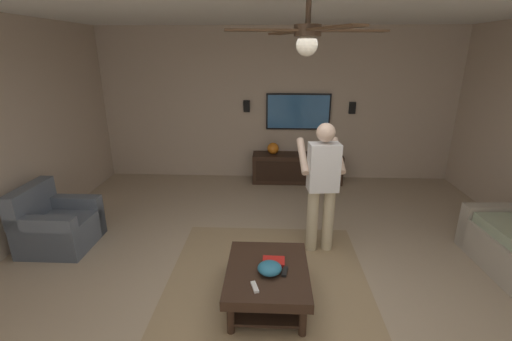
# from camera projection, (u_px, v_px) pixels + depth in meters

# --- Properties ---
(ground_plane) EXTENTS (8.43, 8.43, 0.00)m
(ground_plane) POSITION_uv_depth(u_px,v_px,m) (279.00, 286.00, 3.79)
(ground_plane) COLOR tan
(wall_back_tv) EXTENTS (0.10, 6.92, 2.85)m
(wall_back_tv) POSITION_uv_depth(u_px,v_px,m) (277.00, 105.00, 6.69)
(wall_back_tv) COLOR #BCA893
(wall_back_tv) RESTS_ON ground
(area_rug) EXTENTS (2.67, 2.20, 0.01)m
(area_rug) POSITION_uv_depth(u_px,v_px,m) (267.00, 289.00, 3.73)
(area_rug) COLOR #9E8460
(area_rug) RESTS_ON ground
(armchair) EXTENTS (0.80, 0.81, 0.82)m
(armchair) POSITION_uv_depth(u_px,v_px,m) (57.00, 226.00, 4.50)
(armchair) COLOR slate
(armchair) RESTS_ON ground
(coffee_table) EXTENTS (1.00, 0.80, 0.40)m
(coffee_table) POSITION_uv_depth(u_px,v_px,m) (267.00, 278.00, 3.45)
(coffee_table) COLOR #332116
(coffee_table) RESTS_ON ground
(media_console) EXTENTS (0.45, 1.70, 0.55)m
(media_console) POSITION_uv_depth(u_px,v_px,m) (297.00, 168.00, 6.74)
(media_console) COLOR #332116
(media_console) RESTS_ON ground
(tv) EXTENTS (0.05, 1.21, 0.68)m
(tv) POSITION_uv_depth(u_px,v_px,m) (298.00, 112.00, 6.62)
(tv) COLOR black
(person_standing) EXTENTS (0.57, 0.58, 1.64)m
(person_standing) POSITION_uv_depth(u_px,v_px,m) (322.00, 181.00, 4.21)
(person_standing) COLOR #C6B793
(person_standing) RESTS_ON ground
(bowl) EXTENTS (0.23, 0.23, 0.11)m
(bowl) POSITION_uv_depth(u_px,v_px,m) (270.00, 268.00, 3.33)
(bowl) COLOR teal
(bowl) RESTS_ON coffee_table
(remote_white) EXTENTS (0.16, 0.09, 0.02)m
(remote_white) POSITION_uv_depth(u_px,v_px,m) (255.00, 287.00, 3.13)
(remote_white) COLOR white
(remote_white) RESTS_ON coffee_table
(remote_black) EXTENTS (0.16, 0.07, 0.02)m
(remote_black) POSITION_uv_depth(u_px,v_px,m) (285.00, 272.00, 3.35)
(remote_black) COLOR black
(remote_black) RESTS_ON coffee_table
(book) EXTENTS (0.17, 0.23, 0.04)m
(book) POSITION_uv_depth(u_px,v_px,m) (274.00, 262.00, 3.50)
(book) COLOR red
(book) RESTS_ON coffee_table
(vase_round) EXTENTS (0.22, 0.22, 0.22)m
(vase_round) POSITION_uv_depth(u_px,v_px,m) (273.00, 148.00, 6.64)
(vase_round) COLOR orange
(vase_round) RESTS_ON media_console
(wall_speaker_left) EXTENTS (0.06, 0.12, 0.22)m
(wall_speaker_left) POSITION_uv_depth(u_px,v_px,m) (352.00, 108.00, 6.57)
(wall_speaker_left) COLOR black
(wall_speaker_right) EXTENTS (0.06, 0.12, 0.22)m
(wall_speaker_right) POSITION_uv_depth(u_px,v_px,m) (247.00, 106.00, 6.65)
(wall_speaker_right) COLOR black
(ceiling_fan) EXTENTS (1.14, 1.20, 0.46)m
(ceiling_fan) POSITION_uv_depth(u_px,v_px,m) (307.00, 35.00, 2.53)
(ceiling_fan) COLOR #4C3828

